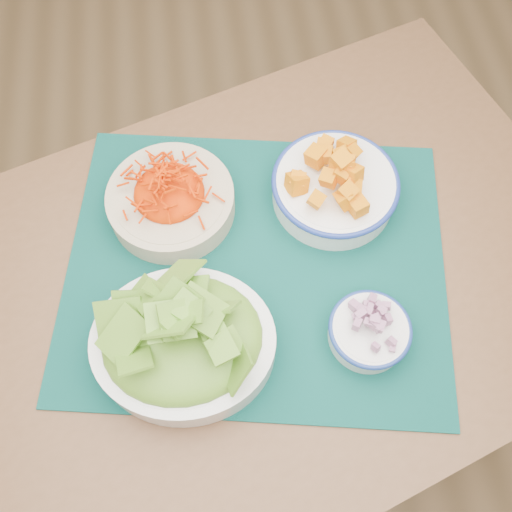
{
  "coord_description": "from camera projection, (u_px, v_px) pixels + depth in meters",
  "views": [
    {
      "loc": [
        -0.09,
        -0.02,
        1.57
      ],
      "look_at": [
        -0.04,
        0.37,
        0.78
      ],
      "focal_mm": 40.0,
      "sensor_mm": 36.0,
      "label": 1
    }
  ],
  "objects": [
    {
      "name": "table",
      "position": [
        253.0,
        306.0,
        0.99
      ],
      "size": [
        1.3,
        1.07,
        0.75
      ],
      "rotation": [
        0.0,
        0.0,
        0.33
      ],
      "color": "brown",
      "rests_on": "ground"
    },
    {
      "name": "placemat",
      "position": [
        256.0,
        265.0,
        0.9
      ],
      "size": [
        0.67,
        0.59,
        0.0
      ],
      "primitive_type": "cube",
      "rotation": [
        0.0,
        0.0,
        -0.18
      ],
      "color": "#032A27",
      "rests_on": "table"
    },
    {
      "name": "carrot_bowl",
      "position": [
        170.0,
        197.0,
        0.91
      ],
      "size": [
        0.22,
        0.22,
        0.08
      ],
      "rotation": [
        0.0,
        0.0,
        -0.05
      ],
      "color": "#C8B794",
      "rests_on": "placemat"
    },
    {
      "name": "squash_bowl",
      "position": [
        336.0,
        182.0,
        0.92
      ],
      "size": [
        0.25,
        0.25,
        0.1
      ],
      "rotation": [
        0.0,
        0.0,
        -0.28
      ],
      "color": "white",
      "rests_on": "placemat"
    },
    {
      "name": "lettuce_bowl",
      "position": [
        182.0,
        338.0,
        0.79
      ],
      "size": [
        0.28,
        0.25,
        0.13
      ],
      "rotation": [
        0.0,
        0.0,
        -0.1
      ],
      "color": "white",
      "rests_on": "placemat"
    },
    {
      "name": "onion_bowl",
      "position": [
        370.0,
        330.0,
        0.82
      ],
      "size": [
        0.15,
        0.15,
        0.06
      ],
      "rotation": [
        0.0,
        0.0,
        0.37
      ],
      "color": "white",
      "rests_on": "placemat"
    }
  ]
}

